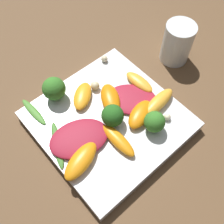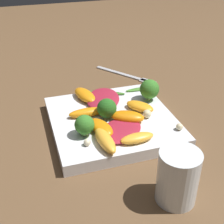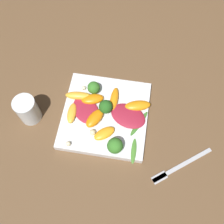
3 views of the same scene
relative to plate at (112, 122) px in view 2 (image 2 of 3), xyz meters
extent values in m
plane|color=brown|center=(0.00, 0.00, -0.01)|extent=(2.40, 2.40, 0.00)
cube|color=white|center=(0.00, 0.00, 0.00)|extent=(0.24, 0.24, 0.02)
cylinder|color=white|center=(0.22, 0.03, 0.03)|extent=(0.06, 0.06, 0.09)
cube|color=#B2B2B7|center=(-0.23, 0.11, -0.01)|extent=(0.16, 0.12, 0.01)
cube|color=#B2B2B7|center=(-0.17, 0.15, -0.01)|extent=(0.05, 0.04, 0.01)
ellipsoid|color=maroon|center=(0.06, 0.00, 0.02)|extent=(0.11, 0.12, 0.01)
ellipsoid|color=maroon|center=(-0.07, 0.00, 0.02)|extent=(0.12, 0.10, 0.01)
ellipsoid|color=orange|center=(0.04, -0.04, 0.02)|extent=(0.07, 0.05, 0.02)
ellipsoid|color=orange|center=(0.03, 0.02, 0.02)|extent=(0.06, 0.07, 0.02)
ellipsoid|color=#FCAD33|center=(0.09, 0.02, 0.02)|extent=(0.03, 0.06, 0.02)
ellipsoid|color=#FCAD33|center=(0.09, -0.04, 0.02)|extent=(0.08, 0.03, 0.02)
ellipsoid|color=orange|center=(-0.01, 0.06, 0.02)|extent=(0.07, 0.06, 0.02)
ellipsoid|color=orange|center=(-0.09, -0.04, 0.02)|extent=(0.08, 0.05, 0.02)
ellipsoid|color=orange|center=(-0.02, -0.05, 0.02)|extent=(0.02, 0.08, 0.02)
cylinder|color=#84AD5B|center=(-0.04, 0.10, 0.02)|extent=(0.01, 0.01, 0.01)
sphere|color=#387A28|center=(-0.04, 0.10, 0.04)|extent=(0.04, 0.04, 0.04)
cylinder|color=#7A9E51|center=(0.05, -0.07, 0.02)|extent=(0.01, 0.01, 0.01)
sphere|color=#387A28|center=(0.05, -0.07, 0.03)|extent=(0.04, 0.04, 0.04)
cylinder|color=#84AD5B|center=(0.00, -0.01, 0.02)|extent=(0.01, 0.01, 0.01)
sphere|color=#26601E|center=(0.00, -0.01, 0.03)|extent=(0.04, 0.04, 0.04)
ellipsoid|color=#3D7528|center=(-0.10, 0.02, 0.01)|extent=(0.05, 0.09, 0.01)
ellipsoid|color=#47842D|center=(-0.10, 0.10, 0.01)|extent=(0.02, 0.07, 0.00)
sphere|color=beige|center=(0.08, -0.07, 0.02)|extent=(0.01, 0.01, 0.01)
sphere|color=beige|center=(0.02, 0.07, 0.02)|extent=(0.02, 0.02, 0.02)
sphere|color=beige|center=(0.08, 0.11, 0.02)|extent=(0.01, 0.01, 0.01)
camera|label=1|loc=(-0.15, -0.18, 0.42)|focal=42.00mm
camera|label=2|loc=(0.51, -0.16, 0.35)|focal=50.00mm
camera|label=3|loc=(-0.07, 0.31, 0.69)|focal=42.00mm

